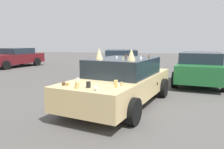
{
  "coord_description": "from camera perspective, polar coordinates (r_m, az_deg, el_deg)",
  "views": [
    {
      "loc": [
        -6.32,
        -1.25,
        1.88
      ],
      "look_at": [
        0.0,
        0.3,
        0.9
      ],
      "focal_mm": 35.03,
      "sensor_mm": 36.0,
      "label": 1
    }
  ],
  "objects": [
    {
      "name": "art_car_decorated",
      "position": [
        6.58,
        2.65,
        -1.69
      ],
      "size": [
        4.86,
        2.77,
        1.7
      ],
      "rotation": [
        0.0,
        0.0,
        2.92
      ],
      "color": "#D8BC7F",
      "rests_on": "ground"
    },
    {
      "name": "parked_sedan_row_back_center",
      "position": [
        12.2,
        2.46,
        3.13
      ],
      "size": [
        4.53,
        2.64,
        1.45
      ],
      "rotation": [
        0.0,
        0.0,
        0.2
      ],
      "color": "gray",
      "rests_on": "ground"
    },
    {
      "name": "parked_sedan_row_back_far",
      "position": [
        17.96,
        -24.05,
        4.08
      ],
      "size": [
        4.78,
        2.7,
        1.4
      ],
      "rotation": [
        0.0,
        0.0,
        2.92
      ],
      "color": "#5B1419",
      "rests_on": "ground"
    },
    {
      "name": "ground_plane",
      "position": [
        6.72,
        2.51,
        -7.71
      ],
      "size": [
        60.0,
        60.0,
        0.0
      ],
      "primitive_type": "plane",
      "color": "#514F4C"
    },
    {
      "name": "parked_sedan_near_right",
      "position": [
        10.45,
        21.97,
        1.66
      ],
      "size": [
        4.34,
        2.52,
        1.42
      ],
      "rotation": [
        0.0,
        0.0,
        -0.15
      ],
      "color": "#1E602D",
      "rests_on": "ground"
    }
  ]
}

